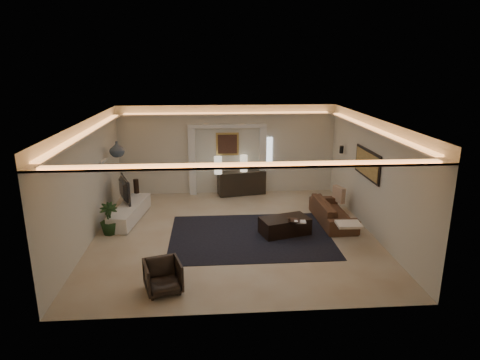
{
  "coord_description": "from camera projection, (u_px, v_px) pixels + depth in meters",
  "views": [
    {
      "loc": [
        -0.57,
        -9.87,
        4.25
      ],
      "look_at": [
        0.2,
        0.6,
        1.25
      ],
      "focal_mm": 31.29,
      "sensor_mm": 36.0,
      "label": 1
    }
  ],
  "objects": [
    {
      "name": "wall_left",
      "position": [
        88.0,
        182.0,
        10.03
      ],
      "size": [
        0.0,
        7.0,
        7.0
      ],
      "primitive_type": "plane",
      "rotation": [
        1.57,
        0.0,
        1.57
      ],
      "color": "beige",
      "rests_on": "ground"
    },
    {
      "name": "floor",
      "position": [
        234.0,
        234.0,
        10.67
      ],
      "size": [
        7.0,
        7.0,
        0.0
      ],
      "primitive_type": "plane",
      "color": "beige",
      "rests_on": "ground"
    },
    {
      "name": "wall_right",
      "position": [
        372.0,
        176.0,
        10.52
      ],
      "size": [
        0.0,
        7.0,
        7.0
      ],
      "primitive_type": "plane",
      "rotation": [
        1.57,
        0.0,
        -1.57
      ],
      "color": "beige",
      "rests_on": "ground"
    },
    {
      "name": "wall_sconce",
      "position": [
        341.0,
        150.0,
        12.56
      ],
      "size": [
        0.12,
        0.12,
        0.22
      ],
      "primitive_type": "cylinder",
      "color": "black",
      "rests_on": "wall_right"
    },
    {
      "name": "area_rug",
      "position": [
        250.0,
        236.0,
        10.51
      ],
      "size": [
        4.0,
        3.0,
        0.01
      ],
      "primitive_type": "cube",
      "color": "black",
      "rests_on": "ground"
    },
    {
      "name": "figurine",
      "position": [
        136.0,
        186.0,
        12.49
      ],
      "size": [
        0.2,
        0.2,
        0.42
      ],
      "primitive_type": "cylinder",
      "rotation": [
        0.0,
        0.0,
        -0.39
      ],
      "color": "black",
      "rests_on": "media_ledge"
    },
    {
      "name": "art_panel_gold",
      "position": [
        367.0,
        164.0,
        10.73
      ],
      "size": [
        0.02,
        1.5,
        0.62
      ],
      "primitive_type": "cube",
      "color": "tan",
      "rests_on": "wall_right"
    },
    {
      "name": "throw_blanket",
      "position": [
        349.0,
        224.0,
        9.81
      ],
      "size": [
        0.58,
        0.48,
        0.06
      ],
      "primitive_type": "cube",
      "rotation": [
        0.0,
        0.0,
        -0.04
      ],
      "color": "silver",
      "rests_on": "sofa"
    },
    {
      "name": "ginger_jar",
      "position": [
        117.0,
        149.0,
        11.61
      ],
      "size": [
        0.51,
        0.51,
        0.43
      ],
      "primitive_type": "imported",
      "rotation": [
        0.0,
        0.0,
        -0.26
      ],
      "color": "#3F515F",
      "rests_on": "wall_niche"
    },
    {
      "name": "painting_frame",
      "position": [
        227.0,
        144.0,
        13.55
      ],
      "size": [
        0.74,
        0.04,
        0.74
      ],
      "primitive_type": "cube",
      "color": "tan",
      "rests_on": "wall_back"
    },
    {
      "name": "armchair",
      "position": [
        163.0,
        277.0,
        7.92
      ],
      "size": [
        0.83,
        0.84,
        0.62
      ],
      "primitive_type": "imported",
      "rotation": [
        0.0,
        0.0,
        0.29
      ],
      "color": "#342C1B",
      "rests_on": "ground"
    },
    {
      "name": "bowl",
      "position": [
        294.0,
        222.0,
        10.24
      ],
      "size": [
        0.36,
        0.36,
        0.07
      ],
      "primitive_type": "imported",
      "rotation": [
        0.0,
        0.0,
        -0.22
      ],
      "color": "black",
      "rests_on": "coffee_table"
    },
    {
      "name": "daylight_slit",
      "position": [
        268.0,
        152.0,
        13.73
      ],
      "size": [
        0.25,
        0.03,
        1.0
      ],
      "primitive_type": "cube",
      "color": "white",
      "rests_on": "wall_back"
    },
    {
      "name": "cove_soffit",
      "position": [
        233.0,
        132.0,
        9.95
      ],
      "size": [
        7.0,
        7.0,
        0.04
      ],
      "primitive_type": "cube",
      "color": "silver",
      "rests_on": "ceiling"
    },
    {
      "name": "ceiling",
      "position": [
        233.0,
        120.0,
        9.87
      ],
      "size": [
        7.0,
        7.0,
        0.0
      ],
      "primitive_type": "plane",
      "rotation": [
        3.14,
        0.0,
        0.0
      ],
      "color": "white",
      "rests_on": "ground"
    },
    {
      "name": "magazine",
      "position": [
        300.0,
        223.0,
        10.25
      ],
      "size": [
        0.29,
        0.22,
        0.03
      ],
      "primitive_type": "cube",
      "rotation": [
        0.0,
        0.0,
        -0.08
      ],
      "color": "silver",
      "rests_on": "coffee_table"
    },
    {
      "name": "art_panel_frame",
      "position": [
        368.0,
        164.0,
        10.74
      ],
      "size": [
        0.04,
        1.64,
        0.74
      ],
      "primitive_type": "cube",
      "color": "black",
      "rests_on": "wall_right"
    },
    {
      "name": "lamp_left",
      "position": [
        218.0,
        164.0,
        13.24
      ],
      "size": [
        0.29,
        0.29,
        0.56
      ],
      "primitive_type": "cylinder",
      "rotation": [
        0.0,
        0.0,
        -0.18
      ],
      "color": "beige",
      "rests_on": "console"
    },
    {
      "name": "console",
      "position": [
        242.0,
        183.0,
        13.71
      ],
      "size": [
        1.6,
        0.75,
        0.77
      ],
      "primitive_type": "cube",
      "rotation": [
        0.0,
        0.0,
        0.18
      ],
      "color": "black",
      "rests_on": "ground"
    },
    {
      "name": "pilaster_right",
      "position": [
        263.0,
        160.0,
        13.71
      ],
      "size": [
        0.22,
        0.2,
        2.2
      ],
      "primitive_type": "cube",
      "color": "silver",
      "rests_on": "ground"
    },
    {
      "name": "plant",
      "position": [
        109.0,
        219.0,
        10.55
      ],
      "size": [
        0.55,
        0.55,
        0.81
      ],
      "primitive_type": "imported",
      "rotation": [
        0.0,
        0.0,
        0.24
      ],
      "color": "black",
      "rests_on": "ground"
    },
    {
      "name": "wall_front",
      "position": [
        246.0,
        236.0,
        6.92
      ],
      "size": [
        7.0,
        0.0,
        7.0
      ],
      "primitive_type": "plane",
      "rotation": [
        -1.57,
        0.0,
        0.0
      ],
      "color": "beige",
      "rests_on": "ground"
    },
    {
      "name": "wall_back",
      "position": [
        227.0,
        150.0,
        13.63
      ],
      "size": [
        7.0,
        0.0,
        7.0
      ],
      "primitive_type": "plane",
      "rotation": [
        1.57,
        0.0,
        0.0
      ],
      "color": "beige",
      "rests_on": "ground"
    },
    {
      "name": "pilaster_left",
      "position": [
        192.0,
        162.0,
        13.55
      ],
      "size": [
        0.22,
        0.2,
        2.2
      ],
      "primitive_type": "cube",
      "color": "silver",
      "rests_on": "ground"
    },
    {
      "name": "coffee_table",
      "position": [
        285.0,
        226.0,
        10.61
      ],
      "size": [
        1.34,
        0.97,
        0.45
      ],
      "primitive_type": "cube",
      "rotation": [
        0.0,
        0.0,
        0.29
      ],
      "color": "black",
      "rests_on": "ground"
    },
    {
      "name": "wall_niche",
      "position": [
        104.0,
        160.0,
        11.32
      ],
      "size": [
        0.1,
        0.55,
        0.04
      ],
      "primitive_type": "cube",
      "color": "silver",
      "rests_on": "wall_left"
    },
    {
      "name": "media_ledge",
      "position": [
        130.0,
        212.0,
        11.55
      ],
      "size": [
        0.86,
        2.24,
        0.41
      ],
      "primitive_type": "cube",
      "rotation": [
        0.0,
        0.0,
        -0.15
      ],
      "color": "silver",
      "rests_on": "ground"
    },
    {
      "name": "painting_canvas",
      "position": [
        227.0,
        144.0,
        13.52
      ],
      "size": [
        0.62,
        0.02,
        0.62
      ],
      "primitive_type": "cube",
      "color": "#4C2D1E",
      "rests_on": "wall_back"
    },
    {
      "name": "lamp_right",
      "position": [
        244.0,
        162.0,
        13.52
      ],
      "size": [
        0.29,
        0.29,
        0.54
      ],
      "primitive_type": "cylinder",
      "rotation": [
        0.0,
        0.0,
        0.23
      ],
      "color": "beige",
      "rests_on": "console"
    },
    {
      "name": "throw_pillow",
      "position": [
        339.0,
        194.0,
        12.03
      ],
      "size": [
        0.27,
        0.47,
        0.45
      ],
      "primitive_type": "cube",
      "rotation": [
        0.0,
        0.0,
        0.31
      ],
      "color": "tan",
      "rests_on": "sofa"
    },
    {
      "name": "sofa",
      "position": [
        333.0,
        212.0,
        11.35
      ],
      "size": [
        2.06,
        0.84,
        0.6
      ],
      "primitive_type": "imported",
      "rotation": [
        0.0,
        0.0,
        1.59
      ],
      "color": "#482F16",
      "rests_on": "ground"
    },
    {
      "name": "tv",
      "position": [
        121.0,
        189.0,
        11.72
      ],
      "size": [
        1.16,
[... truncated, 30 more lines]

